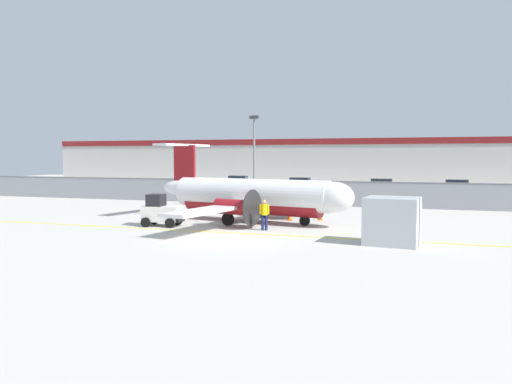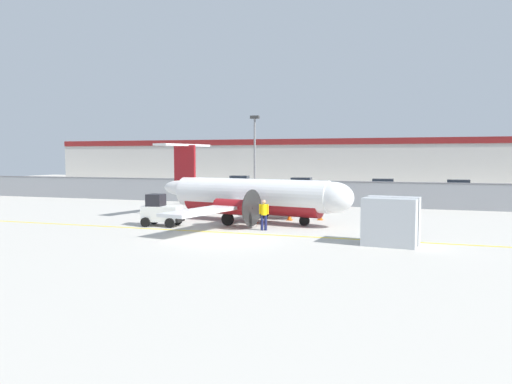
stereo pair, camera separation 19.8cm
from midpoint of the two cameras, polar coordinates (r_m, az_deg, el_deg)
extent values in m
plane|color=#BCB7AD|center=(24.73, -3.29, -5.43)|extent=(140.00, 140.00, 0.00)
cube|color=yellow|center=(26.58, -1.73, -4.75)|extent=(84.00, 0.20, 0.01)
cube|color=gray|center=(41.80, 5.67, -0.17)|extent=(98.00, 0.04, 2.00)
cylinder|color=slate|center=(41.73, 5.68, 1.27)|extent=(98.00, 0.10, 0.10)
cube|color=#38383A|center=(53.13, 8.30, -0.30)|extent=(98.00, 17.00, 0.12)
cube|color=beige|center=(71.29, 10.82, 3.34)|extent=(91.00, 8.00, 6.50)
cube|color=maroon|center=(67.35, 10.43, 5.73)|extent=(91.00, 0.20, 0.80)
cylinder|color=white|center=(31.16, -0.75, -0.22)|extent=(10.58, 3.99, 1.90)
ellipsoid|color=white|center=(28.78, 8.68, -0.62)|extent=(2.72, 2.26, 1.80)
ellipsoid|color=white|center=(34.24, -8.66, 0.46)|extent=(3.09, 1.62, 1.05)
cylinder|color=maroon|center=(31.20, -0.75, -1.17)|extent=(9.45, 3.36, 1.48)
cube|color=white|center=(31.15, -0.59, -1.27)|extent=(4.84, 15.99, 0.18)
cylinder|color=maroon|center=(33.32, 1.97, -0.92)|extent=(2.34, 1.33, 0.90)
cone|color=black|center=(32.80, 3.74, -1.01)|extent=(0.53, 0.52, 0.44)
cylinder|color=#262626|center=(32.74, 3.98, -1.02)|extent=(0.47, 2.06, 2.10)
cylinder|color=maroon|center=(28.84, -2.86, -1.70)|extent=(2.34, 1.33, 0.90)
cone|color=black|center=(28.24, -0.89, -1.82)|extent=(0.53, 0.52, 0.44)
cylinder|color=#262626|center=(28.17, -0.63, -1.84)|extent=(0.47, 2.06, 2.10)
cube|color=maroon|center=(34.02, -8.33, 2.72)|extent=(1.70, 0.52, 3.10)
cube|color=white|center=(34.10, -8.54, 5.32)|extent=(2.06, 4.92, 0.14)
cylinder|color=#59595B|center=(29.56, 5.40, -2.34)|extent=(0.17, 0.17, 0.97)
cylinder|color=black|center=(29.62, 5.39, -3.28)|extent=(0.63, 0.34, 0.60)
cylinder|color=#59595B|center=(33.30, 0.74, -1.53)|extent=(0.17, 0.17, 0.90)
cylinder|color=black|center=(33.34, 0.74, -2.30)|extent=(0.79, 0.37, 0.76)
cylinder|color=#59595B|center=(29.53, -3.43, -2.26)|extent=(0.17, 0.17, 0.90)
cylinder|color=black|center=(29.58, -3.42, -3.12)|extent=(0.79, 0.37, 0.76)
cube|color=silver|center=(29.80, -10.91, -2.46)|extent=(2.30, 1.31, 0.90)
cube|color=black|center=(29.87, -11.54, -0.91)|extent=(0.99, 1.08, 0.70)
cube|color=black|center=(29.41, -8.84, -3.11)|extent=(0.27, 1.11, 0.30)
cylinder|color=black|center=(30.12, -9.13, -3.23)|extent=(0.57, 0.23, 0.56)
cylinder|color=black|center=(29.02, -10.00, -3.51)|extent=(0.57, 0.23, 0.56)
cylinder|color=black|center=(30.70, -11.74, -3.12)|extent=(0.57, 0.23, 0.56)
cylinder|color=black|center=(29.62, -12.69, -3.40)|extent=(0.57, 0.23, 0.56)
cylinder|color=#191E4C|center=(27.65, 0.96, -3.53)|extent=(0.19, 0.19, 0.85)
cylinder|color=#191E4C|center=(27.66, 0.55, -3.52)|extent=(0.19, 0.19, 0.85)
cylinder|color=yellow|center=(27.57, 0.76, -2.03)|extent=(0.41, 0.41, 0.60)
cylinder|color=yellow|center=(27.55, 1.21, -1.97)|extent=(0.12, 0.12, 0.55)
cylinder|color=yellow|center=(27.58, 0.30, -1.96)|extent=(0.12, 0.12, 0.55)
sphere|color=tan|center=(27.53, 0.76, -1.12)|extent=(0.22, 0.22, 0.22)
cube|color=#B7BCC1|center=(23.96, 15.06, -3.22)|extent=(2.61, 2.26, 2.20)
cube|color=#333338|center=(23.96, 15.06, -3.22)|extent=(2.43, 0.36, 2.20)
cube|color=orange|center=(32.06, 3.68, -3.21)|extent=(0.36, 0.36, 0.04)
cone|color=orange|center=(32.02, 3.68, -2.64)|extent=(0.28, 0.28, 0.60)
cylinder|color=white|center=(32.01, 3.68, -2.50)|extent=(0.17, 0.17, 0.08)
cube|color=orange|center=(32.41, 7.16, -3.16)|extent=(0.36, 0.36, 0.04)
cone|color=orange|center=(32.37, 7.17, -2.59)|extent=(0.28, 0.28, 0.60)
cylinder|color=white|center=(32.36, 7.17, -2.45)|extent=(0.17, 0.17, 0.08)
cube|color=orange|center=(30.82, -0.43, -3.50)|extent=(0.36, 0.36, 0.04)
cone|color=orange|center=(30.78, -0.43, -2.91)|extent=(0.28, 0.28, 0.60)
cylinder|color=white|center=(30.77, -0.43, -2.76)|extent=(0.17, 0.17, 0.08)
cube|color=silver|center=(62.43, -2.29, 1.01)|extent=(4.35, 2.12, 0.80)
cube|color=#262D38|center=(62.36, -2.16, 1.63)|extent=(2.35, 1.78, 0.56)
cylinder|color=black|center=(61.94, -3.75, 0.68)|extent=(0.62, 0.26, 0.60)
cylinder|color=black|center=(63.67, -3.31, 0.78)|extent=(0.62, 0.26, 0.60)
cylinder|color=black|center=(61.24, -1.23, 0.65)|extent=(0.62, 0.26, 0.60)
cylinder|color=black|center=(62.99, -0.85, 0.75)|extent=(0.62, 0.26, 0.60)
cube|color=navy|center=(57.03, 5.11, 0.71)|extent=(4.24, 1.81, 0.80)
cube|color=#262D38|center=(57.03, 4.97, 1.39)|extent=(2.24, 1.62, 0.56)
cylinder|color=black|center=(57.68, 6.65, 0.41)|extent=(0.60, 0.22, 0.60)
cylinder|color=black|center=(55.91, 6.33, 0.30)|extent=(0.60, 0.22, 0.60)
cylinder|color=black|center=(58.22, 3.93, 0.47)|extent=(0.60, 0.22, 0.60)
cylinder|color=black|center=(56.47, 3.54, 0.35)|extent=(0.60, 0.22, 0.60)
cube|color=gray|center=(55.51, 13.89, 0.51)|extent=(4.26, 1.84, 0.80)
cube|color=#262D38|center=(55.47, 14.06, 1.21)|extent=(2.25, 1.63, 0.56)
cylinder|color=black|center=(54.71, 12.39, 0.15)|extent=(0.61, 0.22, 0.60)
cylinder|color=black|center=(56.50, 12.50, 0.27)|extent=(0.61, 0.22, 0.60)
cylinder|color=black|center=(54.60, 15.32, 0.09)|extent=(0.61, 0.22, 0.60)
cylinder|color=black|center=(56.40, 15.34, 0.21)|extent=(0.61, 0.22, 0.60)
cube|color=gray|center=(55.79, 21.70, 0.36)|extent=(4.27, 1.88, 0.80)
cube|color=#262D38|center=(55.76, 21.87, 1.05)|extent=(2.26, 1.65, 0.56)
cylinder|color=black|center=(54.90, 20.25, 0.00)|extent=(0.61, 0.23, 0.60)
cylinder|color=black|center=(56.69, 20.25, 0.12)|extent=(0.61, 0.23, 0.60)
cylinder|color=black|center=(54.96, 23.17, -0.07)|extent=(0.61, 0.23, 0.60)
cylinder|color=black|center=(56.76, 23.08, 0.05)|extent=(0.61, 0.23, 0.60)
cylinder|color=slate|center=(39.22, -0.36, 3.23)|extent=(0.16, 0.16, 7.00)
cube|color=#333333|center=(39.33, -0.36, 8.55)|extent=(0.70, 0.30, 0.24)
camera|label=1|loc=(0.10, -90.18, -0.01)|focal=35.00mm
camera|label=2|loc=(0.10, 89.82, 0.01)|focal=35.00mm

